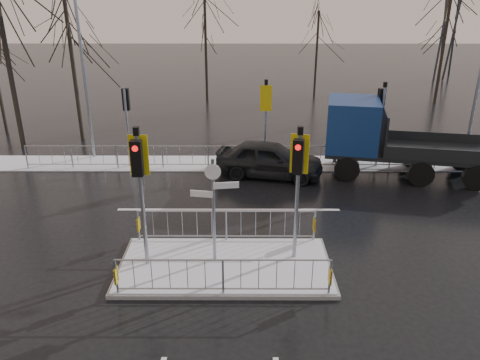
{
  "coord_description": "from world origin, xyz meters",
  "views": [
    {
      "loc": [
        0.45,
        -11.38,
        7.35
      ],
      "look_at": [
        0.42,
        2.23,
        1.8
      ],
      "focal_mm": 35.0,
      "sensor_mm": 36.0,
      "label": 1
    }
  ],
  "objects_px": {
    "car_far_lane": "(269,159)",
    "traffic_island": "(225,256)",
    "street_lamp_left": "(84,60)",
    "flatbed_truck": "(375,136)"
  },
  "relations": [
    {
      "from": "traffic_island",
      "to": "car_far_lane",
      "type": "relative_size",
      "value": 1.34
    },
    {
      "from": "street_lamp_left",
      "to": "traffic_island",
      "type": "bearing_deg",
      "value": -55.93
    },
    {
      "from": "traffic_island",
      "to": "car_far_lane",
      "type": "distance_m",
      "value": 7.29
    },
    {
      "from": "traffic_island",
      "to": "street_lamp_left",
      "type": "bearing_deg",
      "value": 124.07
    },
    {
      "from": "flatbed_truck",
      "to": "car_far_lane",
      "type": "bearing_deg",
      "value": -175.4
    },
    {
      "from": "flatbed_truck",
      "to": "traffic_island",
      "type": "bearing_deg",
      "value": -129.23
    },
    {
      "from": "car_far_lane",
      "to": "traffic_island",
      "type": "bearing_deg",
      "value": 179.28
    },
    {
      "from": "traffic_island",
      "to": "flatbed_truck",
      "type": "relative_size",
      "value": 0.84
    },
    {
      "from": "flatbed_truck",
      "to": "street_lamp_left",
      "type": "relative_size",
      "value": 0.87
    },
    {
      "from": "traffic_island",
      "to": "car_far_lane",
      "type": "bearing_deg",
      "value": 76.94
    }
  ]
}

